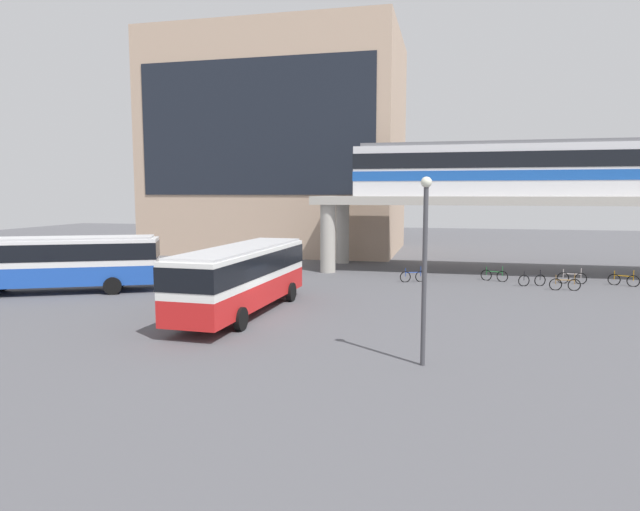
# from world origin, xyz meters

# --- Properties ---
(ground_plane) EXTENTS (120.00, 120.00, 0.00)m
(ground_plane) POSITION_xyz_m (0.00, 10.00, 0.00)
(ground_plane) COLOR #515156
(station_building) EXTENTS (23.50, 15.59, 20.73)m
(station_building) POSITION_xyz_m (-7.86, 30.60, 10.37)
(station_building) COLOR tan
(station_building) RESTS_ON ground_plane
(elevated_platform) EXTENTS (29.62, 7.22, 5.51)m
(elevated_platform) POSITION_xyz_m (13.83, 18.59, 4.78)
(elevated_platform) COLOR #ADA89E
(elevated_platform) RESTS_ON ground_plane
(train) EXTENTS (25.47, 2.96, 3.84)m
(train) POSITION_xyz_m (14.49, 18.59, 7.48)
(train) COLOR silver
(train) RESTS_ON elevated_platform
(bus_main) EXTENTS (3.10, 11.14, 3.22)m
(bus_main) POSITION_xyz_m (-0.78, 1.31, 1.99)
(bus_main) COLOR red
(bus_main) RESTS_ON ground_plane
(bus_secondary) EXTENTS (11.09, 6.92, 3.22)m
(bus_secondary) POSITION_xyz_m (-13.12, 4.18, 1.99)
(bus_secondary) COLOR #1E4CB2
(bus_secondary) RESTS_ON ground_plane
(bicycle_silver) EXTENTS (1.79, 0.09, 1.04)m
(bicycle_silver) POSITION_xyz_m (16.43, 14.36, 0.36)
(bicycle_silver) COLOR black
(bicycle_silver) RESTS_ON ground_plane
(bicycle_blue) EXTENTS (1.65, 0.80, 1.04)m
(bicycle_blue) POSITION_xyz_m (6.54, 12.77, 0.36)
(bicycle_blue) COLOR black
(bicycle_blue) RESTS_ON ground_plane
(bicycle_black) EXTENTS (1.71, 0.64, 1.04)m
(bicycle_black) POSITION_xyz_m (13.83, 12.84, 0.36)
(bicycle_black) COLOR black
(bicycle_black) RESTS_ON ground_plane
(bicycle_green) EXTENTS (1.69, 0.69, 1.04)m
(bicycle_green) POSITION_xyz_m (11.70, 14.33, 0.36)
(bicycle_green) COLOR black
(bicycle_green) RESTS_ON ground_plane
(bicycle_orange) EXTENTS (1.68, 0.74, 1.04)m
(bicycle_orange) POSITION_xyz_m (19.39, 14.21, 0.36)
(bicycle_orange) COLOR black
(bicycle_orange) RESTS_ON ground_plane
(bicycle_brown) EXTENTS (1.79, 0.18, 1.04)m
(bicycle_brown) POSITION_xyz_m (15.50, 11.62, 0.36)
(bicycle_brown) COLOR black
(bicycle_brown) RESTS_ON ground_plane
(pedestrian_waiting_near_stop) EXTENTS (0.47, 0.46, 1.68)m
(pedestrian_waiting_near_stop) POSITION_xyz_m (-3.18, 9.74, 0.79)
(pedestrian_waiting_near_stop) COLOR #724C8C
(pedestrian_waiting_near_stop) RESTS_ON ground_plane
(lamp_post) EXTENTS (0.36, 0.36, 6.26)m
(lamp_post) POSITION_xyz_m (7.97, -4.83, 3.70)
(lamp_post) COLOR #3F3F44
(lamp_post) RESTS_ON ground_plane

